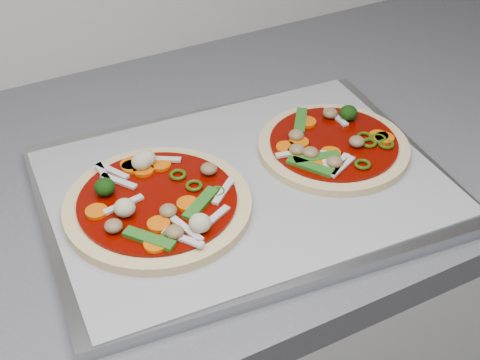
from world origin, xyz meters
name	(u,v)px	position (x,y,z in m)	size (l,w,h in m)	color
countertop	(255,155)	(0.00, 1.30, 0.88)	(3.60, 0.60, 0.04)	slate
baking_tray	(244,187)	(-0.06, 1.22, 0.91)	(0.48, 0.35, 0.02)	#999A9F
parchment	(244,182)	(-0.06, 1.22, 0.92)	(0.46, 0.33, 0.00)	#A5A5AB
pizza_left	(157,203)	(-0.17, 1.22, 0.93)	(0.26, 0.26, 0.04)	#ECC58B
pizza_right	(333,145)	(0.07, 1.22, 0.93)	(0.25, 0.25, 0.03)	#ECC58B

